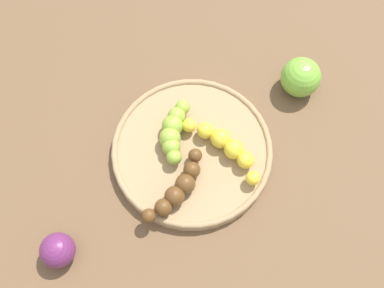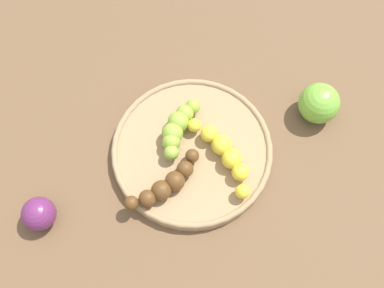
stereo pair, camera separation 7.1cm
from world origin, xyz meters
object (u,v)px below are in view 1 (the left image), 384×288
Objects in this scene: banana_yellow at (225,146)px; banana_green at (174,131)px; apple_green at (301,77)px; fruit_bowl at (192,150)px; banana_overripe at (178,189)px; plum_purple at (58,250)px.

banana_yellow is 0.09m from banana_green.
apple_green reaches higher than banana_yellow.
fruit_bowl is at bearing 130.40° from banana_yellow.
banana_yellow is at bearing 171.05° from banana_green.
banana_overripe is 0.20m from plum_purple.
banana_green is at bearing 130.86° from banana_overripe.
banana_overripe reaches higher than fruit_bowl.
fruit_bowl is at bearing -32.90° from plum_purple.
fruit_bowl is 2.34× the size of banana_green.
banana_overripe is (-0.09, -0.04, -0.00)m from banana_green.
banana_yellow is at bearing 151.16° from apple_green.
banana_yellow and banana_overripe have the same top height.
banana_yellow is at bearing -39.69° from plum_purple.
banana_yellow is 2.74× the size of plum_purple.
plum_purple reaches higher than fruit_bowl.
banana_green is (0.01, 0.04, 0.02)m from fruit_bowl.
banana_yellow is 0.10m from banana_overripe.
banana_green reaches higher than fruit_bowl.
banana_green reaches higher than banana_overripe.
banana_green is 0.10m from banana_overripe.
banana_green is 0.25m from plum_purple.
banana_yellow reaches higher than fruit_bowl.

